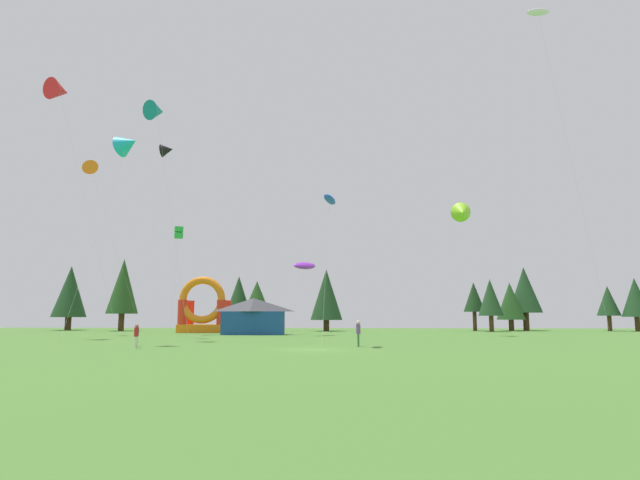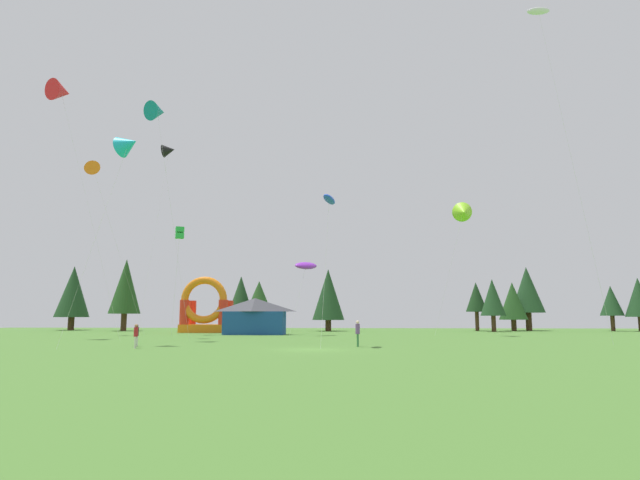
{
  "view_description": "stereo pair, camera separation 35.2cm",
  "coord_description": "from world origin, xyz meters",
  "px_view_note": "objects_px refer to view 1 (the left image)",
  "views": [
    {
      "loc": [
        2.48,
        -34.49,
        2.14
      ],
      "look_at": [
        0.0,
        8.52,
        8.28
      ],
      "focal_mm": 29.91,
      "sensor_mm": 36.0,
      "label": 1
    },
    {
      "loc": [
        2.83,
        -34.47,
        2.14
      ],
      "look_at": [
        0.0,
        8.52,
        8.28
      ],
      "focal_mm": 29.91,
      "sensor_mm": 36.0,
      "label": 2
    }
  ],
  "objects_px": {
    "kite_cyan_delta": "(128,144)",
    "inflatable_blue_arch": "(204,313)",
    "kite_blue_parafoil": "(330,200)",
    "kite_black_delta": "(167,150)",
    "person_midfield": "(358,331)",
    "kite_green_box": "(179,233)",
    "kite_orange_delta": "(92,170)",
    "person_far_side": "(137,333)",
    "kite_red_delta": "(59,91)",
    "person_near_camera": "(136,334)",
    "kite_purple_parafoil": "(305,266)",
    "kite_teal_delta": "(157,111)",
    "kite_lime_delta": "(462,212)",
    "festival_tent": "(253,316)",
    "kite_white_parafoil": "(538,13)"
  },
  "relations": [
    {
      "from": "kite_red_delta",
      "to": "kite_green_box",
      "type": "relative_size",
      "value": 2.46
    },
    {
      "from": "person_midfield",
      "to": "inflatable_blue_arch",
      "type": "xyz_separation_m",
      "value": [
        -19.41,
        30.15,
        1.46
      ]
    },
    {
      "from": "kite_red_delta",
      "to": "person_near_camera",
      "type": "height_order",
      "value": "kite_red_delta"
    },
    {
      "from": "kite_lime_delta",
      "to": "kite_black_delta",
      "type": "xyz_separation_m",
      "value": [
        -34.88,
        2.47,
        8.67
      ]
    },
    {
      "from": "person_near_camera",
      "to": "inflatable_blue_arch",
      "type": "relative_size",
      "value": 0.22
    },
    {
      "from": "kite_red_delta",
      "to": "festival_tent",
      "type": "relative_size",
      "value": 3.9
    },
    {
      "from": "kite_cyan_delta",
      "to": "kite_white_parafoil",
      "type": "xyz_separation_m",
      "value": [
        32.88,
        1.62,
        10.91
      ]
    },
    {
      "from": "kite_orange_delta",
      "to": "person_near_camera",
      "type": "height_order",
      "value": "kite_orange_delta"
    },
    {
      "from": "kite_green_box",
      "to": "kite_teal_delta",
      "type": "relative_size",
      "value": 0.48
    },
    {
      "from": "inflatable_blue_arch",
      "to": "kite_black_delta",
      "type": "bearing_deg",
      "value": -119.49
    },
    {
      "from": "kite_purple_parafoil",
      "to": "kite_red_delta",
      "type": "xyz_separation_m",
      "value": [
        -25.16,
        -8.25,
        17.74
      ]
    },
    {
      "from": "kite_green_box",
      "to": "festival_tent",
      "type": "distance_m",
      "value": 14.15
    },
    {
      "from": "person_near_camera",
      "to": "person_far_side",
      "type": "xyz_separation_m",
      "value": [
        -0.8,
        2.06,
        -0.03
      ]
    },
    {
      "from": "kite_orange_delta",
      "to": "kite_black_delta",
      "type": "height_order",
      "value": "kite_black_delta"
    },
    {
      "from": "inflatable_blue_arch",
      "to": "person_near_camera",
      "type": "bearing_deg",
      "value": -81.96
    },
    {
      "from": "kite_cyan_delta",
      "to": "inflatable_blue_arch",
      "type": "height_order",
      "value": "kite_cyan_delta"
    },
    {
      "from": "person_far_side",
      "to": "kite_purple_parafoil",
      "type": "bearing_deg",
      "value": 173.85
    },
    {
      "from": "kite_blue_parafoil",
      "to": "kite_black_delta",
      "type": "relative_size",
      "value": 0.48
    },
    {
      "from": "person_near_camera",
      "to": "festival_tent",
      "type": "distance_m",
      "value": 26.29
    },
    {
      "from": "kite_red_delta",
      "to": "person_far_side",
      "type": "height_order",
      "value": "kite_red_delta"
    },
    {
      "from": "kite_white_parafoil",
      "to": "kite_lime_delta",
      "type": "bearing_deg",
      "value": 99.05
    },
    {
      "from": "kite_cyan_delta",
      "to": "kite_blue_parafoil",
      "type": "relative_size",
      "value": 1.49
    },
    {
      "from": "kite_orange_delta",
      "to": "kite_blue_parafoil",
      "type": "bearing_deg",
      "value": -35.9
    },
    {
      "from": "person_far_side",
      "to": "kite_teal_delta",
      "type": "bearing_deg",
      "value": -144.6
    },
    {
      "from": "kite_cyan_delta",
      "to": "kite_teal_delta",
      "type": "distance_m",
      "value": 9.64
    },
    {
      "from": "kite_blue_parafoil",
      "to": "kite_white_parafoil",
      "type": "relative_size",
      "value": 0.41
    },
    {
      "from": "kite_purple_parafoil",
      "to": "person_near_camera",
      "type": "relative_size",
      "value": 5.31
    },
    {
      "from": "kite_blue_parafoil",
      "to": "kite_lime_delta",
      "type": "bearing_deg",
      "value": 56.11
    },
    {
      "from": "kite_cyan_delta",
      "to": "inflatable_blue_arch",
      "type": "distance_m",
      "value": 31.38
    },
    {
      "from": "kite_orange_delta",
      "to": "kite_cyan_delta",
      "type": "bearing_deg",
      "value": -56.89
    },
    {
      "from": "kite_blue_parafoil",
      "to": "person_far_side",
      "type": "bearing_deg",
      "value": -173.92
    },
    {
      "from": "kite_purple_parafoil",
      "to": "person_far_side",
      "type": "height_order",
      "value": "kite_purple_parafoil"
    },
    {
      "from": "kite_blue_parafoil",
      "to": "kite_green_box",
      "type": "height_order",
      "value": "kite_blue_parafoil"
    },
    {
      "from": "kite_purple_parafoil",
      "to": "kite_red_delta",
      "type": "bearing_deg",
      "value": -161.84
    },
    {
      "from": "kite_cyan_delta",
      "to": "kite_lime_delta",
      "type": "height_order",
      "value": "kite_cyan_delta"
    },
    {
      "from": "kite_lime_delta",
      "to": "person_near_camera",
      "type": "bearing_deg",
      "value": -137.7
    },
    {
      "from": "kite_cyan_delta",
      "to": "kite_lime_delta",
      "type": "relative_size",
      "value": 1.11
    },
    {
      "from": "kite_green_box",
      "to": "inflatable_blue_arch",
      "type": "distance_m",
      "value": 18.62
    },
    {
      "from": "kite_orange_delta",
      "to": "person_far_side",
      "type": "bearing_deg",
      "value": -55.39
    },
    {
      "from": "kite_cyan_delta",
      "to": "kite_teal_delta",
      "type": "height_order",
      "value": "kite_teal_delta"
    },
    {
      "from": "kite_blue_parafoil",
      "to": "kite_lime_delta",
      "type": "xyz_separation_m",
      "value": [
        14.0,
        20.84,
        2.95
      ]
    },
    {
      "from": "person_near_camera",
      "to": "person_midfield",
      "type": "relative_size",
      "value": 0.88
    },
    {
      "from": "kite_teal_delta",
      "to": "kite_white_parafoil",
      "type": "distance_m",
      "value": 34.58
    },
    {
      "from": "kite_green_box",
      "to": "person_near_camera",
      "type": "distance_m",
      "value": 18.86
    },
    {
      "from": "kite_red_delta",
      "to": "festival_tent",
      "type": "xyz_separation_m",
      "value": [
        19.11,
        9.96,
        -23.39
      ]
    },
    {
      "from": "kite_purple_parafoil",
      "to": "festival_tent",
      "type": "xyz_separation_m",
      "value": [
        -6.05,
        1.71,
        -5.65
      ]
    },
    {
      "from": "kite_green_box",
      "to": "kite_blue_parafoil",
      "type": "bearing_deg",
      "value": -39.2
    },
    {
      "from": "person_midfield",
      "to": "kite_orange_delta",
      "type": "bearing_deg",
      "value": -130.9
    },
    {
      "from": "kite_blue_parafoil",
      "to": "person_midfield",
      "type": "height_order",
      "value": "kite_blue_parafoil"
    },
    {
      "from": "kite_green_box",
      "to": "kite_cyan_delta",
      "type": "bearing_deg",
      "value": -92.29
    }
  ]
}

